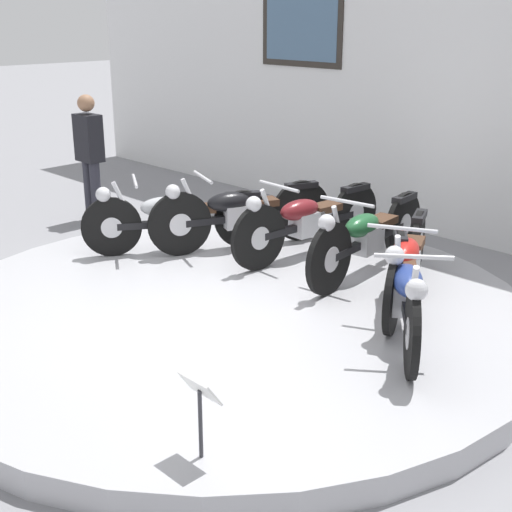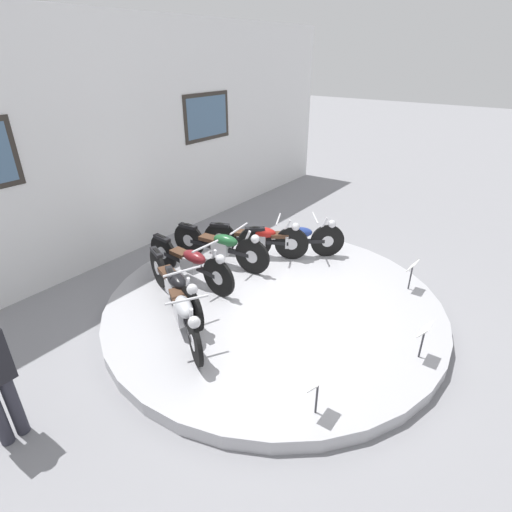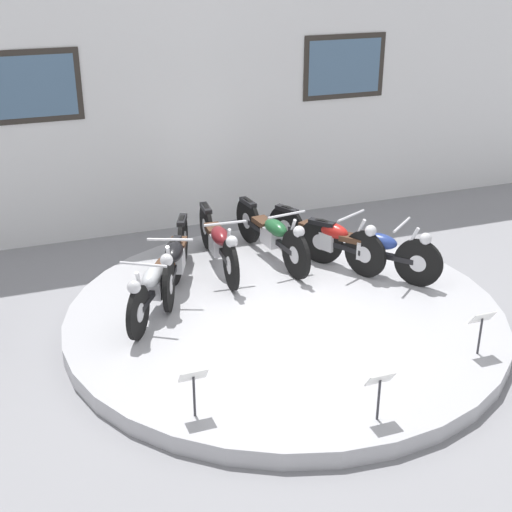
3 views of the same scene
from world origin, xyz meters
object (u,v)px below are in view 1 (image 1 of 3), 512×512
object	(u,v)px
motorcycle_maroon	(306,219)
info_placard_front_right	(200,399)
motorcycle_green	(367,235)
visitor_standing	(90,152)
motorcycle_red	(406,261)
motorcycle_black	(239,212)
motorcycle_silver	(174,217)
motorcycle_blue	(405,290)

from	to	relation	value
motorcycle_maroon	info_placard_front_right	world-z (taller)	motorcycle_maroon
motorcycle_green	visitor_standing	xyz separation A→B (m)	(-3.94, -0.51, 0.31)
motorcycle_green	motorcycle_red	size ratio (longest dim) A/B	1.11
motorcycle_black	motorcycle_red	size ratio (longest dim) A/B	1.05
motorcycle_maroon	motorcycle_black	bearing A→B (deg)	-154.23
motorcycle_black	visitor_standing	world-z (taller)	visitor_standing
motorcycle_silver	visitor_standing	world-z (taller)	visitor_standing
motorcycle_blue	info_placard_front_right	bearing A→B (deg)	-86.29
motorcycle_silver	motorcycle_maroon	world-z (taller)	motorcycle_maroon
motorcycle_blue	visitor_standing	bearing A→B (deg)	175.89
motorcycle_maroon	motorcycle_blue	size ratio (longest dim) A/B	1.27
motorcycle_red	info_placard_front_right	bearing A→B (deg)	-79.15
motorcycle_maroon	motorcycle_blue	world-z (taller)	motorcycle_maroon
motorcycle_blue	visitor_standing	distance (m)	5.00
motorcycle_red	visitor_standing	xyz separation A→B (m)	(-4.60, -0.19, 0.32)
motorcycle_silver	motorcycle_green	world-z (taller)	motorcycle_green
motorcycle_black	info_placard_front_right	size ratio (longest dim) A/B	3.68
motorcycle_maroon	motorcycle_red	xyz separation A→B (m)	(1.42, -0.32, -0.01)
motorcycle_red	info_placard_front_right	distance (m)	2.72
visitor_standing	info_placard_front_right	bearing A→B (deg)	-25.86
info_placard_front_right	visitor_standing	distance (m)	5.69
motorcycle_red	visitor_standing	bearing A→B (deg)	-177.61
motorcycle_maroon	motorcycle_green	world-z (taller)	motorcycle_green
motorcycle_maroon	info_placard_front_right	distance (m)	3.56
motorcycle_green	visitor_standing	world-z (taller)	visitor_standing
motorcycle_maroon	visitor_standing	size ratio (longest dim) A/B	1.25
motorcycle_black	visitor_standing	size ratio (longest dim) A/B	1.18
motorcycle_silver	motorcycle_blue	world-z (taller)	motorcycle_blue
motorcycle_blue	info_placard_front_right	size ratio (longest dim) A/B	3.06
motorcycle_green	motorcycle_silver	bearing A→B (deg)	-153.97
motorcycle_silver	motorcycle_black	bearing A→B (deg)	56.03
motorcycle_red	motorcycle_blue	xyz separation A→B (m)	(0.37, -0.55, 0.00)
motorcycle_black	motorcycle_green	world-z (taller)	motorcycle_black
motorcycle_black	motorcycle_maroon	distance (m)	0.73
motorcycle_black	motorcycle_blue	world-z (taller)	motorcycle_black
motorcycle_blue	visitor_standing	xyz separation A→B (m)	(-4.98, 0.36, 0.32)
motorcycle_maroon	visitor_standing	xyz separation A→B (m)	(-3.19, -0.51, 0.32)
motorcycle_silver	motorcycle_maroon	xyz separation A→B (m)	(1.03, 0.87, 0.01)
visitor_standing	motorcycle_black	bearing A→B (deg)	4.36
motorcycle_maroon	motorcycle_green	xyz separation A→B (m)	(0.76, 0.00, 0.00)
motorcycle_black	motorcycle_red	bearing A→B (deg)	-0.02
motorcycle_black	info_placard_front_right	xyz separation A→B (m)	(2.59, -2.67, -0.03)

